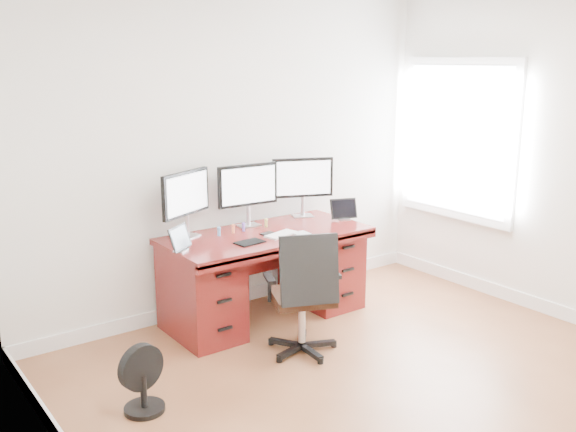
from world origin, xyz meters
TOP-DOWN VIEW (x-y plane):
  - ground at (0.00, 0.00)m, footprint 4.50×4.50m
  - back_wall at (0.00, 2.25)m, footprint 4.00×0.10m
  - desk at (0.00, 1.83)m, footprint 1.70×0.80m
  - office_chair at (-0.16, 1.09)m, footprint 0.66×0.66m
  - floor_fan at (-1.45, 1.04)m, footprint 0.30×0.25m
  - monitor_left at (-0.58, 2.07)m, footprint 0.51×0.26m
  - monitor_center at (-0.00, 2.07)m, footprint 0.55×0.15m
  - monitor_right at (0.58, 2.07)m, footprint 0.52×0.25m
  - tablet_left at (-0.80, 1.75)m, footprint 0.24×0.19m
  - tablet_right at (0.80, 1.75)m, footprint 0.25×0.14m
  - keyboard at (0.05, 1.66)m, footprint 0.31×0.19m
  - trackpad at (0.21, 1.60)m, footprint 0.13×0.13m
  - drawing_tablet at (-0.27, 1.63)m, footprint 0.24×0.16m
  - phone at (-0.02, 1.76)m, footprint 0.12×0.08m
  - figurine_blue at (-0.36, 1.95)m, footprint 0.03×0.03m
  - figurine_orange at (-0.22, 1.95)m, footprint 0.03×0.03m
  - figurine_purple at (-0.12, 1.95)m, footprint 0.03×0.03m
  - figurine_yellow at (0.10, 1.95)m, footprint 0.03×0.03m

SIDE VIEW (x-z plane):
  - ground at x=0.00m, z-range 0.00..0.00m
  - floor_fan at x=-1.45m, z-range -0.01..0.43m
  - office_chair at x=-0.16m, z-range -0.16..0.79m
  - desk at x=0.00m, z-range 0.03..0.78m
  - trackpad at x=0.21m, z-range 0.75..0.76m
  - drawing_tablet at x=-0.27m, z-range 0.75..0.76m
  - phone at x=-0.02m, z-range 0.75..0.76m
  - keyboard at x=0.05m, z-range 0.75..0.76m
  - figurine_blue at x=-0.36m, z-range 0.75..0.83m
  - figurine_orange at x=-0.22m, z-range 0.75..0.83m
  - figurine_purple at x=-0.12m, z-range 0.75..0.83m
  - figurine_yellow at x=0.10m, z-range 0.75..0.83m
  - tablet_left at x=-0.80m, z-range 0.74..0.93m
  - tablet_right at x=0.80m, z-range 0.74..0.93m
  - monitor_left at x=-0.58m, z-range 0.82..1.35m
  - monitor_center at x=0.00m, z-range 0.82..1.35m
  - monitor_right at x=0.58m, z-range 0.82..1.35m
  - back_wall at x=0.00m, z-range 0.00..2.70m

